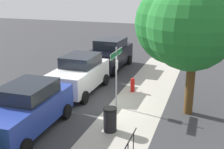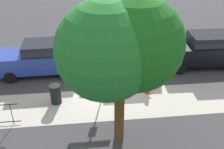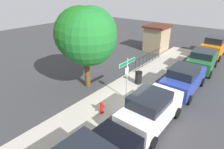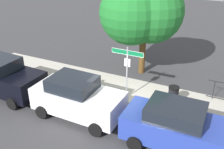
{
  "view_description": "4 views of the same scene",
  "coord_description": "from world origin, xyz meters",
  "px_view_note": "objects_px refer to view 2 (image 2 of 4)",
  "views": [
    {
      "loc": [
        12.58,
        4.33,
        5.58
      ],
      "look_at": [
        -0.12,
        0.1,
        1.49
      ],
      "focal_mm": 47.78,
      "sensor_mm": 36.0,
      "label": 1
    },
    {
      "loc": [
        1.02,
        12.07,
        8.02
      ],
      "look_at": [
        -0.25,
        0.69,
        1.29
      ],
      "focal_mm": 43.81,
      "sensor_mm": 36.0,
      "label": 2
    },
    {
      "loc": [
        -8.86,
        -5.57,
        6.78
      ],
      "look_at": [
        -0.57,
        1.04,
        1.84
      ],
      "focal_mm": 29.91,
      "sensor_mm": 36.0,
      "label": 3
    },
    {
      "loc": [
        4.88,
        -10.94,
        7.48
      ],
      "look_at": [
        -0.65,
        0.34,
        1.23
      ],
      "focal_mm": 42.86,
      "sensor_mm": 36.0,
      "label": 4
    }
  ],
  "objects_px": {
    "trash_bin": "(56,94)",
    "car_blue": "(40,58)",
    "street_sign": "(103,58)",
    "car_black": "(203,50)",
    "fire_hydrant": "(148,87)",
    "car_white": "(124,54)",
    "shade_tree": "(124,46)"
  },
  "relations": [
    {
      "from": "street_sign",
      "to": "fire_hydrant",
      "type": "xyz_separation_m",
      "value": [
        -2.26,
        0.2,
        -1.69
      ]
    },
    {
      "from": "street_sign",
      "to": "car_white",
      "type": "bearing_deg",
      "value": -119.42
    },
    {
      "from": "trash_bin",
      "to": "car_blue",
      "type": "bearing_deg",
      "value": -71.76
    },
    {
      "from": "fire_hydrant",
      "to": "car_blue",
      "type": "bearing_deg",
      "value": -26.2
    },
    {
      "from": "shade_tree",
      "to": "fire_hydrant",
      "type": "distance_m",
      "value": 4.8
    },
    {
      "from": "car_black",
      "to": "trash_bin",
      "type": "height_order",
      "value": "car_black"
    },
    {
      "from": "shade_tree",
      "to": "car_white",
      "type": "relative_size",
      "value": 1.36
    },
    {
      "from": "trash_bin",
      "to": "shade_tree",
      "type": "bearing_deg",
      "value": 140.89
    },
    {
      "from": "shade_tree",
      "to": "fire_hydrant",
      "type": "xyz_separation_m",
      "value": [
        -1.72,
        -2.67,
        -3.6
      ]
    },
    {
      "from": "fire_hydrant",
      "to": "trash_bin",
      "type": "distance_m",
      "value": 4.64
    },
    {
      "from": "car_black",
      "to": "trash_bin",
      "type": "bearing_deg",
      "value": 20.86
    },
    {
      "from": "car_white",
      "to": "trash_bin",
      "type": "height_order",
      "value": "car_white"
    },
    {
      "from": "street_sign",
      "to": "trash_bin",
      "type": "distance_m",
      "value": 2.89
    },
    {
      "from": "street_sign",
      "to": "car_white",
      "type": "distance_m",
      "value": 3.07
    },
    {
      "from": "car_black",
      "to": "car_white",
      "type": "xyz_separation_m",
      "value": [
        4.8,
        -0.04,
        -0.02
      ]
    },
    {
      "from": "car_black",
      "to": "car_blue",
      "type": "relative_size",
      "value": 1.02
    },
    {
      "from": "street_sign",
      "to": "trash_bin",
      "type": "bearing_deg",
      "value": 11.89
    },
    {
      "from": "car_black",
      "to": "trash_bin",
      "type": "distance_m",
      "value": 9.1
    },
    {
      "from": "shade_tree",
      "to": "car_white",
      "type": "xyz_separation_m",
      "value": [
        -0.87,
        -5.37,
        -2.99
      ]
    },
    {
      "from": "street_sign",
      "to": "car_black",
      "type": "height_order",
      "value": "street_sign"
    },
    {
      "from": "street_sign",
      "to": "shade_tree",
      "type": "bearing_deg",
      "value": 100.75
    },
    {
      "from": "fire_hydrant",
      "to": "trash_bin",
      "type": "relative_size",
      "value": 0.8
    },
    {
      "from": "car_white",
      "to": "trash_bin",
      "type": "xyz_separation_m",
      "value": [
        3.78,
        3.01,
        -0.49
      ]
    },
    {
      "from": "car_white",
      "to": "trash_bin",
      "type": "distance_m",
      "value": 4.86
    },
    {
      "from": "car_white",
      "to": "street_sign",
      "type": "bearing_deg",
      "value": 61.12
    },
    {
      "from": "car_blue",
      "to": "fire_hydrant",
      "type": "relative_size",
      "value": 5.89
    },
    {
      "from": "street_sign",
      "to": "car_black",
      "type": "relative_size",
      "value": 0.61
    },
    {
      "from": "car_blue",
      "to": "trash_bin",
      "type": "relative_size",
      "value": 4.69
    },
    {
      "from": "car_black",
      "to": "fire_hydrant",
      "type": "relative_size",
      "value": 6.03
    },
    {
      "from": "street_sign",
      "to": "car_black",
      "type": "bearing_deg",
      "value": -158.36
    },
    {
      "from": "car_black",
      "to": "fire_hydrant",
      "type": "height_order",
      "value": "car_black"
    },
    {
      "from": "shade_tree",
      "to": "car_black",
      "type": "bearing_deg",
      "value": -136.77
    }
  ]
}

